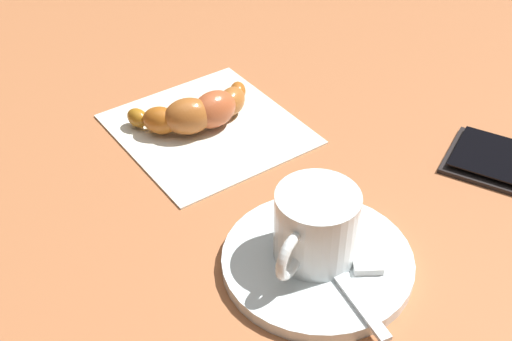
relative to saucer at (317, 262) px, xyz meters
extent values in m
plane|color=#A36038|center=(-0.11, 0.05, -0.01)|extent=(1.80, 1.80, 0.00)
cylinder|color=silver|center=(0.00, 0.00, 0.00)|extent=(0.15, 0.15, 0.01)
cylinder|color=silver|center=(-0.01, 0.00, 0.03)|extent=(0.06, 0.06, 0.06)
cylinder|color=#3D2916|center=(-0.01, 0.00, 0.03)|extent=(0.05, 0.05, 0.00)
torus|color=silver|center=(0.00, -0.04, 0.03)|extent=(0.01, 0.04, 0.04)
cube|color=silver|center=(0.04, -0.01, 0.01)|extent=(0.09, 0.04, 0.00)
ellipsoid|color=silver|center=(-0.01, 0.01, 0.01)|extent=(0.03, 0.03, 0.01)
cube|color=white|center=(0.02, 0.03, 0.01)|extent=(0.05, 0.06, 0.01)
cube|color=silver|center=(-0.19, 0.07, 0.00)|extent=(0.20, 0.20, 0.00)
ellipsoid|color=#9E6518|center=(-0.24, 0.03, 0.01)|extent=(0.02, 0.02, 0.02)
ellipsoid|color=#A6571A|center=(-0.22, 0.04, 0.01)|extent=(0.04, 0.04, 0.03)
ellipsoid|color=#A35A25|center=(-0.20, 0.05, 0.02)|extent=(0.05, 0.06, 0.04)
ellipsoid|color=#B1542E|center=(-0.19, 0.08, 0.02)|extent=(0.04, 0.05, 0.04)
ellipsoid|color=#A76029|center=(-0.19, 0.10, 0.01)|extent=(0.03, 0.04, 0.03)
ellipsoid|color=#A5561C|center=(-0.20, 0.13, 0.01)|extent=(0.03, 0.03, 0.02)
camera|label=1|loc=(0.20, -0.30, 0.38)|focal=47.41mm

